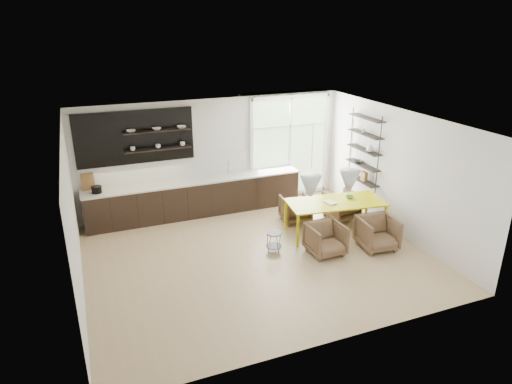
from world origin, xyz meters
name	(u,v)px	position (x,y,z in m)	size (l,w,h in m)	color
room	(263,173)	(0.58, 1.10, 1.46)	(7.02, 6.01, 2.91)	tan
kitchen_run	(192,193)	(-0.70, 2.69, 0.60)	(5.54, 0.69, 2.75)	black
right_shelving	(364,152)	(3.36, 1.17, 1.65)	(0.26, 1.22, 1.90)	black
dining_table	(335,204)	(2.10, 0.36, 0.75)	(2.32, 1.28, 0.81)	#C2BE07
armchair_back_left	(295,209)	(1.58, 1.36, 0.32)	(0.68, 0.70, 0.64)	brown
armchair_back_right	(341,205)	(2.73, 1.07, 0.35)	(0.74, 0.76, 0.69)	brown
armchair_front_left	(326,239)	(1.42, -0.42, 0.34)	(0.73, 0.75, 0.68)	brown
armchair_front_right	(377,233)	(2.60, -0.62, 0.36)	(0.77, 0.79, 0.72)	brown
wire_stool	(274,239)	(0.43, 0.08, 0.28)	(0.35, 0.35, 0.44)	black
table_book	(327,203)	(1.85, 0.33, 0.82)	(0.21, 0.28, 0.03)	white
table_bowl	(350,197)	(2.53, 0.43, 0.84)	(0.18, 0.18, 0.06)	#4C7D51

